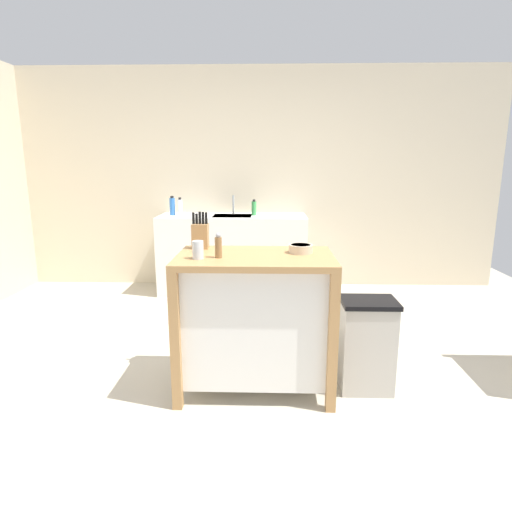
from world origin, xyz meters
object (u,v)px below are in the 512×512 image
bottle_dish_soap (254,208)px  bottle_spray_cleaner (172,206)px  kitchen_island (255,315)px  knife_block (200,235)px  drinking_cup (198,250)px  bottle_hand_soap (180,207)px  sink_faucet (233,205)px  trash_bin (367,345)px  bowl_ceramic_small (301,248)px  pepper_grinder (218,246)px

bottle_dish_soap → bottle_spray_cleaner: 0.94m
bottle_dish_soap → bottle_spray_cleaner: size_ratio=0.82×
kitchen_island → knife_block: knife_block is taller
drinking_cup → bottle_spray_cleaner: (-0.68, 2.33, 0.03)m
bottle_dish_soap → bottle_hand_soap: (-0.85, -0.03, 0.01)m
drinking_cup → sink_faucet: (0.02, 2.47, 0.04)m
trash_bin → bottle_spray_cleaner: 2.93m
drinking_cup → kitchen_island: bearing=18.1°
drinking_cup → trash_bin: drinking_cup is taller
drinking_cup → trash_bin: 1.28m
trash_bin → knife_block: bearing=169.0°
kitchen_island → bottle_dish_soap: bearing=92.1°
bowl_ceramic_small → drinking_cup: (-0.65, -0.20, 0.03)m
drinking_cup → bottle_spray_cleaner: size_ratio=0.51×
bottle_hand_soap → bottle_spray_cleaner: (-0.09, 0.02, 0.01)m
sink_faucet → bottle_hand_soap: 0.62m
drinking_cup → pepper_grinder: bearing=15.2°
kitchen_island → bottle_spray_cleaner: bearing=114.8°
bottle_dish_soap → trash_bin: bearing=-69.7°
knife_block → trash_bin: 1.35m
knife_block → drinking_cup: size_ratio=2.27×
bowl_ceramic_small → sink_faucet: size_ratio=0.72×
drinking_cup → bottle_dish_soap: bottle_dish_soap is taller
bowl_ceramic_small → trash_bin: size_ratio=0.25×
pepper_grinder → bottle_spray_cleaner: size_ratio=0.71×
bowl_ceramic_small → pepper_grinder: 0.55m
trash_bin → bowl_ceramic_small: bearing=168.9°
kitchen_island → drinking_cup: (-0.35, -0.11, 0.46)m
kitchen_island → bowl_ceramic_small: 0.54m
pepper_grinder → bottle_hand_soap: (-0.71, 2.28, 0.00)m
knife_block → kitchen_island: bearing=-28.8°
pepper_grinder → bottle_hand_soap: 2.39m
pepper_grinder → sink_faucet: bearing=92.5°
drinking_cup → bottle_hand_soap: (-0.58, 2.32, 0.02)m
bowl_ceramic_small → drinking_cup: drinking_cup is taller
kitchen_island → pepper_grinder: (-0.23, -0.08, 0.48)m
kitchen_island → sink_faucet: size_ratio=4.59×
bottle_dish_soap → bottle_hand_soap: size_ratio=0.89×
sink_faucet → bottle_hand_soap: size_ratio=1.07×
kitchen_island → trash_bin: bearing=-0.5°
bowl_ceramic_small → bottle_spray_cleaner: bottle_spray_cleaner is taller
knife_block → bottle_dish_soap: bearing=81.5°
trash_bin → bottle_hand_soap: (-1.68, 2.21, 0.68)m
bowl_ceramic_small → bottle_spray_cleaner: bearing=121.8°
bottle_spray_cleaner → sink_faucet: bearing=11.6°
trash_bin → sink_faucet: (-1.08, 2.37, 0.70)m
bottle_dish_soap → kitchen_island: bearing=-87.9°
bottle_hand_soap → bottle_spray_cleaner: bottle_spray_cleaner is taller
knife_block → bottle_hand_soap: 2.06m
drinking_cup → sink_faucet: sink_faucet is taller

